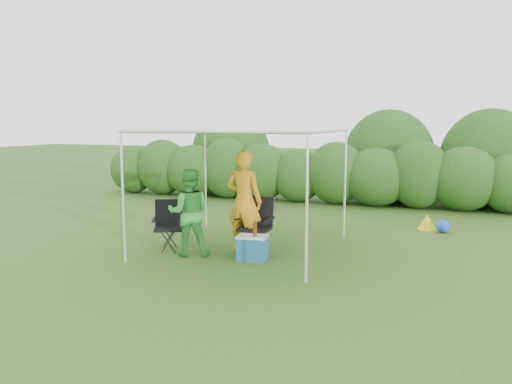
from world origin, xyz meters
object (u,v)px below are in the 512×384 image
(chair_left, at_px, (169,222))
(woman, at_px, (189,212))
(chair_right, at_px, (257,221))
(man, at_px, (244,201))
(canopy, at_px, (245,110))
(cooler, at_px, (252,248))

(chair_left, height_order, woman, woman)
(chair_right, bearing_deg, man, -159.29)
(chair_right, bearing_deg, canopy, 156.28)
(canopy, height_order, cooler, canopy)
(man, height_order, woman, man)
(woman, relative_size, cooler, 2.78)
(man, bearing_deg, canopy, -70.94)
(chair_right, height_order, chair_left, chair_right)
(canopy, relative_size, woman, 2.09)
(chair_left, distance_m, cooler, 1.69)
(cooler, bearing_deg, woman, 176.77)
(canopy, height_order, chair_left, canopy)
(canopy, height_order, woman, canopy)
(chair_left, relative_size, man, 0.49)
(chair_left, relative_size, cooler, 1.65)
(chair_left, xyz_separation_m, man, (1.33, 0.30, 0.39))
(canopy, distance_m, chair_right, 1.94)
(canopy, bearing_deg, cooler, -60.26)
(chair_left, distance_m, woman, 0.65)
(chair_right, height_order, man, man)
(chair_right, distance_m, woman, 1.19)
(man, bearing_deg, chair_right, -155.40)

